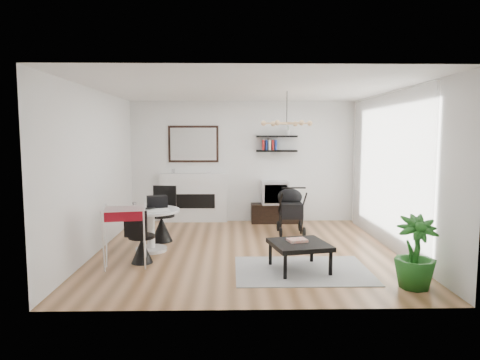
{
  "coord_description": "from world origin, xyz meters",
  "views": [
    {
      "loc": [
        -0.26,
        -7.1,
        1.95
      ],
      "look_at": [
        -0.1,
        0.4,
        1.16
      ],
      "focal_mm": 32.0,
      "sensor_mm": 36.0,
      "label": 1
    }
  ],
  "objects_px": {
    "tv_console": "(276,213)",
    "drying_rack": "(125,236)",
    "coffee_table": "(299,246)",
    "fireplace": "(194,192)",
    "dining_table": "(151,224)",
    "potted_plant": "(415,252)",
    "stroller": "(291,212)",
    "crt_tv": "(275,193)"
  },
  "relations": [
    {
      "from": "potted_plant",
      "to": "fireplace",
      "type": "bearing_deg",
      "value": 126.69
    },
    {
      "from": "crt_tv",
      "to": "drying_rack",
      "type": "relative_size",
      "value": 0.64
    },
    {
      "from": "potted_plant",
      "to": "stroller",
      "type": "bearing_deg",
      "value": 110.64
    },
    {
      "from": "fireplace",
      "to": "stroller",
      "type": "height_order",
      "value": "fireplace"
    },
    {
      "from": "fireplace",
      "to": "drying_rack",
      "type": "relative_size",
      "value": 2.38
    },
    {
      "from": "fireplace",
      "to": "crt_tv",
      "type": "distance_m",
      "value": 1.81
    },
    {
      "from": "fireplace",
      "to": "crt_tv",
      "type": "bearing_deg",
      "value": -4.25
    },
    {
      "from": "drying_rack",
      "to": "crt_tv",
      "type": "bearing_deg",
      "value": 41.94
    },
    {
      "from": "drying_rack",
      "to": "tv_console",
      "type": "bearing_deg",
      "value": 41.5
    },
    {
      "from": "crt_tv",
      "to": "coffee_table",
      "type": "height_order",
      "value": "crt_tv"
    },
    {
      "from": "drying_rack",
      "to": "dining_table",
      "type": "bearing_deg",
      "value": 67.69
    },
    {
      "from": "potted_plant",
      "to": "dining_table",
      "type": "bearing_deg",
      "value": 153.63
    },
    {
      "from": "tv_console",
      "to": "coffee_table",
      "type": "bearing_deg",
      "value": -90.5
    },
    {
      "from": "crt_tv",
      "to": "stroller",
      "type": "distance_m",
      "value": 1.1
    },
    {
      "from": "potted_plant",
      "to": "crt_tv",
      "type": "bearing_deg",
      "value": 108.37
    },
    {
      "from": "drying_rack",
      "to": "coffee_table",
      "type": "relative_size",
      "value": 0.98
    },
    {
      "from": "crt_tv",
      "to": "dining_table",
      "type": "bearing_deg",
      "value": -135.19
    },
    {
      "from": "tv_console",
      "to": "crt_tv",
      "type": "height_order",
      "value": "crt_tv"
    },
    {
      "from": "crt_tv",
      "to": "tv_console",
      "type": "bearing_deg",
      "value": 4.47
    },
    {
      "from": "tv_console",
      "to": "potted_plant",
      "type": "xyz_separation_m",
      "value": [
        1.33,
        -4.14,
        0.25
      ]
    },
    {
      "from": "crt_tv",
      "to": "stroller",
      "type": "bearing_deg",
      "value": -78.65
    },
    {
      "from": "stroller",
      "to": "potted_plant",
      "type": "height_order",
      "value": "stroller"
    },
    {
      "from": "drying_rack",
      "to": "stroller",
      "type": "relative_size",
      "value": 0.91
    },
    {
      "from": "stroller",
      "to": "potted_plant",
      "type": "relative_size",
      "value": 1.07
    },
    {
      "from": "fireplace",
      "to": "crt_tv",
      "type": "relative_size",
      "value": 3.71
    },
    {
      "from": "coffee_table",
      "to": "potted_plant",
      "type": "distance_m",
      "value": 1.55
    },
    {
      "from": "crt_tv",
      "to": "drying_rack",
      "type": "bearing_deg",
      "value": -127.86
    },
    {
      "from": "stroller",
      "to": "fireplace",
      "type": "bearing_deg",
      "value": 150.69
    },
    {
      "from": "crt_tv",
      "to": "coffee_table",
      "type": "bearing_deg",
      "value": -89.79
    },
    {
      "from": "fireplace",
      "to": "coffee_table",
      "type": "xyz_separation_m",
      "value": [
        1.82,
        -3.53,
        -0.32
      ]
    },
    {
      "from": "crt_tv",
      "to": "dining_table",
      "type": "xyz_separation_m",
      "value": [
        -2.32,
        -2.31,
        -0.21
      ]
    },
    {
      "from": "tv_console",
      "to": "crt_tv",
      "type": "xyz_separation_m",
      "value": [
        -0.04,
        -0.0,
        0.47
      ]
    },
    {
      "from": "stroller",
      "to": "coffee_table",
      "type": "height_order",
      "value": "stroller"
    },
    {
      "from": "dining_table",
      "to": "drying_rack",
      "type": "xyz_separation_m",
      "value": [
        -0.2,
        -0.94,
        0.01
      ]
    },
    {
      "from": "fireplace",
      "to": "potted_plant",
      "type": "bearing_deg",
      "value": -53.31
    },
    {
      "from": "dining_table",
      "to": "stroller",
      "type": "xyz_separation_m",
      "value": [
        2.53,
        1.26,
        -0.04
      ]
    },
    {
      "from": "dining_table",
      "to": "potted_plant",
      "type": "height_order",
      "value": "potted_plant"
    },
    {
      "from": "fireplace",
      "to": "drying_rack",
      "type": "distance_m",
      "value": 3.46
    },
    {
      "from": "tv_console",
      "to": "drying_rack",
      "type": "xyz_separation_m",
      "value": [
        -2.56,
        -3.25,
        0.27
      ]
    },
    {
      "from": "coffee_table",
      "to": "fireplace",
      "type": "bearing_deg",
      "value": 117.26
    },
    {
      "from": "fireplace",
      "to": "dining_table",
      "type": "distance_m",
      "value": 2.5
    },
    {
      "from": "dining_table",
      "to": "potted_plant",
      "type": "xyz_separation_m",
      "value": [
        3.69,
        -1.83,
        -0.0
      ]
    }
  ]
}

